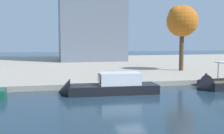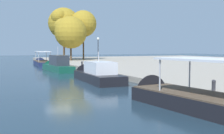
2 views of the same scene
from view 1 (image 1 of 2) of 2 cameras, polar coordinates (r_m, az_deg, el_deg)
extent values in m
plane|color=#1E3342|center=(24.39, 3.88, -7.34)|extent=(220.00, 220.00, 0.00)
cube|color=#A39989|center=(58.29, -6.02, 0.46)|extent=(120.00, 55.00, 0.60)
cube|color=black|center=(28.30, 0.21, -4.90)|extent=(9.25, 3.25, 1.23)
cone|color=black|center=(27.86, -9.92, -5.15)|extent=(1.33, 2.72, 2.67)
cube|color=white|center=(28.23, 1.58, -2.40)|extent=(4.21, 2.44, 1.22)
cube|color=black|center=(27.95, -1.63, -2.36)|extent=(1.20, 2.16, 0.73)
cylinder|color=silver|center=(28.01, 0.67, -0.19)|extent=(0.08, 0.08, 0.99)
cone|color=black|center=(31.80, 18.12, -4.11)|extent=(1.65, 2.92, 2.80)
cylinder|color=#B2B2B7|center=(34.45, 21.17, -0.71)|extent=(0.10, 0.10, 1.90)
cylinder|color=#2D2D33|center=(36.36, 18.96, -1.96)|extent=(0.26, 0.26, 0.56)
sphere|color=#2D2D33|center=(36.32, 18.98, -1.41)|extent=(0.29, 0.29, 0.29)
cylinder|color=#4C3823|center=(45.61, 14.22, 3.10)|extent=(0.70, 0.70, 6.04)
sphere|color=#BC6019|center=(45.67, 14.37, 9.24)|extent=(5.00, 5.00, 5.00)
sphere|color=#BC6019|center=(46.87, 14.86, 8.27)|extent=(2.67, 2.67, 2.67)
sphere|color=#BC6019|center=(45.02, 13.40, 10.54)|extent=(2.75, 2.75, 2.75)
camera|label=2|loc=(37.59, 51.88, 0.59)|focal=45.80mm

